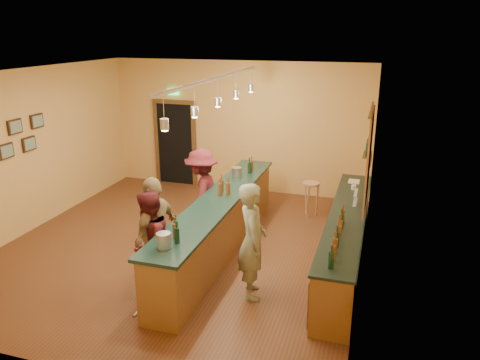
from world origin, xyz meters
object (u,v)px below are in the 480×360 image
(tasting_bar, at_px, (219,221))
(customer_c, at_px, (202,194))
(bar_stool, at_px, (311,189))
(customer_a, at_px, (149,243))
(back_counter, at_px, (346,239))
(bartender, at_px, (252,241))
(customer_b, at_px, (156,232))

(tasting_bar, distance_m, customer_c, 0.82)
(bar_stool, bearing_deg, customer_a, -116.00)
(back_counter, height_order, bartender, bartender)
(customer_c, bearing_deg, bar_stool, 125.68)
(customer_a, bearing_deg, tasting_bar, 158.50)
(back_counter, distance_m, bar_stool, 2.23)
(tasting_bar, xyz_separation_m, customer_a, (-0.55, -1.60, 0.21))
(customer_c, bearing_deg, back_counter, 76.44)
(tasting_bar, xyz_separation_m, bar_stool, (1.31, 2.20, 0.02))
(customer_a, bearing_deg, bartender, 101.44)
(customer_b, distance_m, customer_c, 1.92)
(customer_b, bearing_deg, customer_a, 4.35)
(back_counter, distance_m, customer_b, 3.21)
(tasting_bar, height_order, bartender, bartender)
(customer_c, bearing_deg, customer_a, -6.07)
(customer_a, relative_size, bar_stool, 2.14)
(back_counter, xyz_separation_m, customer_c, (-2.78, 0.37, 0.39))
(bartender, distance_m, customer_b, 1.52)
(bar_stool, bearing_deg, customer_c, -138.25)
(back_counter, relative_size, customer_b, 2.53)
(back_counter, distance_m, tasting_bar, 2.24)
(customer_a, distance_m, customer_b, 0.24)
(back_counter, distance_m, customer_c, 2.83)
(bartender, bearing_deg, tasting_bar, 16.85)
(customer_a, xyz_separation_m, bar_stool, (1.86, 3.80, -0.20))
(tasting_bar, relative_size, customer_c, 2.90)
(bar_stool, bearing_deg, back_counter, -65.45)
(bartender, height_order, customer_a, bartender)
(customer_b, bearing_deg, bar_stool, 156.93)
(tasting_bar, bearing_deg, customer_c, 135.11)
(bartender, distance_m, customer_c, 2.33)
(tasting_bar, bearing_deg, customer_b, -111.75)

